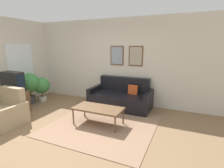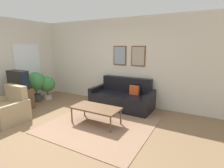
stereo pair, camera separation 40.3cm
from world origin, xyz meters
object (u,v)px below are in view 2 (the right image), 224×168
armchair (8,110)px  potted_plant_tall (36,82)px  coffee_table (96,109)px  tv (18,80)px  couch (122,98)px

armchair → potted_plant_tall: (-0.75, 1.42, 0.37)m
coffee_table → tv: tv is taller
couch → tv: 3.12m
coffee_table → armchair: 2.24m
tv → coffee_table: bearing=5.2°
tv → armchair: (0.54, -0.69, -0.60)m
couch → armchair: (-2.10, -2.26, -0.02)m
tv → armchair: 1.06m
armchair → potted_plant_tall: potted_plant_tall is taller
couch → armchair: bearing=-132.9°
tv → armchair: size_ratio=0.74×
armchair → potted_plant_tall: 1.64m
potted_plant_tall → couch: bearing=16.4°
tv → couch: bearing=30.7°
couch → coffee_table: bearing=-92.8°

